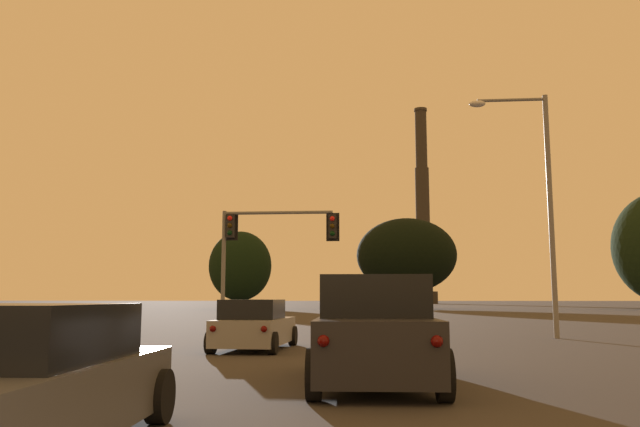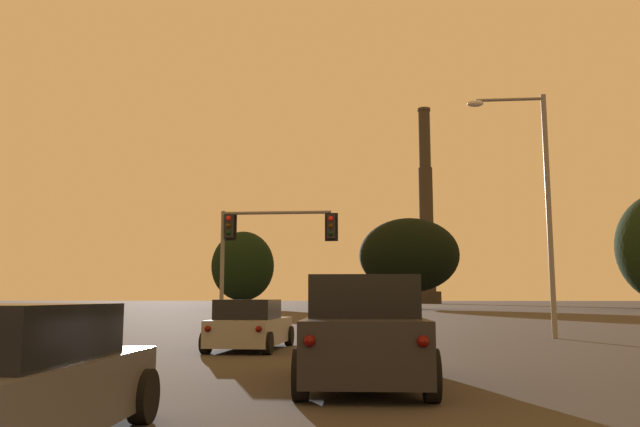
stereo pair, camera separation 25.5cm
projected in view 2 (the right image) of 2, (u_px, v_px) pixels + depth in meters
suv_center_lane_second at (364, 331)px, 11.01m from camera, size 2.26×4.96×1.86m
hatchback_left_lane_front at (250, 326)px, 18.07m from camera, size 2.03×4.16×1.44m
traffic_light_overhead_left at (262, 239)px, 27.40m from camera, size 5.30×0.50×5.31m
street_lamp at (536, 188)px, 23.67m from camera, size 3.01×0.36×9.28m
smokestack at (427, 225)px, 159.34m from camera, size 6.64×6.64×50.73m
treeline_left_mid at (243, 266)px, 83.84m from camera, size 8.43×7.59×10.38m
treeline_far_left at (409, 255)px, 84.13m from camera, size 13.47×12.12×12.20m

